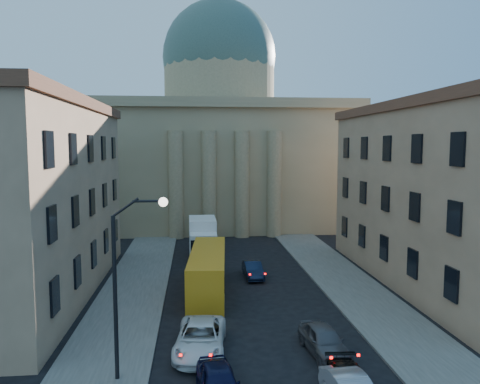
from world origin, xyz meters
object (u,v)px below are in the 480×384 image
Objects in this scene: city_bus at (208,270)px; box_truck at (203,239)px; car_left_near at (219,383)px; street_lamp at (126,273)px.

box_truck is at bearing 94.73° from city_bus.
car_left_near is at bearing -90.17° from box_truck.
box_truck is at bearing 84.29° from car_left_near.
car_left_near is at bearing -25.87° from street_lamp.
car_left_near is 27.40m from box_truck.
car_left_near is 0.38× the size of city_bus.
street_lamp is 14.45m from city_bus.
street_lamp is at bearing 147.97° from car_left_near.
city_bus is at bearing -89.73° from box_truck.
box_truck reaches higher than city_bus.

